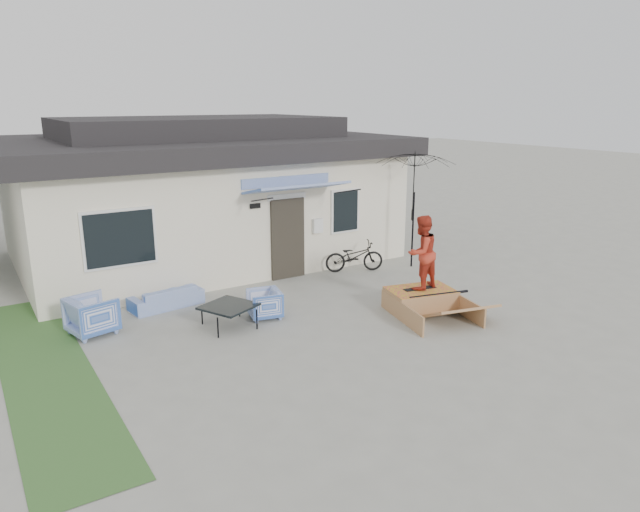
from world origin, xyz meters
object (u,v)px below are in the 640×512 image
armchair_right (264,302)px  skate_ramp (420,300)px  skateboard (420,288)px  skater (422,251)px  patio_umbrella (414,205)px  coffee_table (229,316)px  loveseat (166,294)px  armchair_left (92,313)px  bicycle (354,253)px

armchair_right → skate_ramp: bearing=77.9°
skateboard → armchair_right: bearing=166.1°
skate_ramp → skater: skater is taller
skate_ramp → skateboard: skateboard is taller
patio_umbrella → skater: (-2.15, -2.73, -0.41)m
coffee_table → skateboard: (4.00, -1.32, 0.26)m
skate_ramp → skater: size_ratio=1.16×
coffee_table → patio_umbrella: 6.49m
loveseat → coffee_table: size_ratio=1.71×
armchair_right → skater: 3.58m
skater → armchair_right: bearing=-33.4°
loveseat → coffee_table: 1.98m
coffee_table → skate_ramp: size_ratio=0.50×
loveseat → armchair_left: (-1.73, -0.72, 0.11)m
armchair_left → skate_ramp: size_ratio=0.45×
skateboard → skater: skater is taller
loveseat → skate_ramp: 5.70m
loveseat → coffee_table: (0.72, -1.84, -0.08)m
patio_umbrella → skateboard: bearing=-128.3°
armchair_left → coffee_table: size_ratio=0.90×
coffee_table → skateboard: bearing=-18.2°
loveseat → bicycle: 5.23m
coffee_table → armchair_left: bearing=155.4°
armchair_right → skate_ramp: size_ratio=0.36×
bicycle → skate_ramp: bearing=-167.1°
armchair_right → coffee_table: armchair_right is taller
skater → bicycle: bearing=-108.7°
bicycle → skater: size_ratio=0.97×
patio_umbrella → skate_ramp: bearing=-127.9°
loveseat → armchair_right: (1.57, -1.77, 0.02)m
skateboard → skater: (0.00, 0.00, 0.84)m
armchair_left → coffee_table: armchair_left is taller
skateboard → skate_ramp: bearing=-93.1°
loveseat → skater: skater is taller
patio_umbrella → skater: patio_umbrella is taller
coffee_table → skateboard: 4.22m
bicycle → skateboard: bearing=-167.0°
skate_ramp → skater: (0.01, 0.05, 1.10)m
bicycle → armchair_right: bearing=138.4°
loveseat → armchair_left: size_ratio=1.90×
armchair_left → patio_umbrella: bearing=-101.6°
armchair_left → patio_umbrella: (8.60, 0.29, 1.32)m
patio_umbrella → coffee_table: bearing=-167.1°
patio_umbrella → skate_ramp: patio_umbrella is taller
loveseat → bicycle: (5.23, 0.04, 0.19)m
armchair_left → skate_ramp: 6.90m
loveseat → patio_umbrella: size_ratio=0.62×
coffee_table → bicycle: (4.51, 1.88, 0.28)m
armchair_left → skateboard: size_ratio=1.12×
loveseat → patio_umbrella: 7.03m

